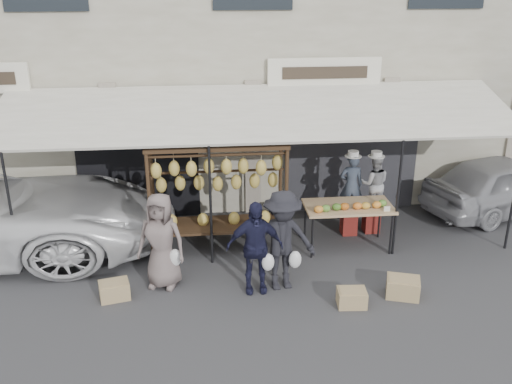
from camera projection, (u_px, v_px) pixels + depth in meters
ground_plane at (273, 292)px, 9.81m from camera, size 90.00×90.00×0.00m
shophouse at (242, 33)px, 14.47m from camera, size 24.00×6.15×7.30m
awning at (259, 114)px, 10.97m from camera, size 10.00×2.35×2.92m
banana_rack at (218, 176)px, 10.62m from camera, size 2.60×0.90×2.24m
produce_table at (349, 208)px, 11.00m from camera, size 1.70×0.90×1.04m
vendor_left at (351, 185)px, 11.56m from camera, size 0.50×0.35×1.30m
vendor_right at (374, 184)px, 11.67m from camera, size 0.68×0.57×1.25m
customer_left at (161, 241)px, 9.71m from camera, size 0.96×0.76×1.71m
customer_mid at (255, 247)px, 9.57m from camera, size 0.97×0.42×1.64m
customer_right at (282, 241)px, 9.63m from camera, size 1.24×0.83×1.79m
stool_left at (349, 224)px, 11.88m from camera, size 0.37×0.37×0.43m
stool_right at (371, 221)px, 11.98m from camera, size 0.38×0.38×0.44m
crate_near_a at (352, 298)px, 9.36m from camera, size 0.49×0.39×0.28m
crate_near_b at (403, 287)px, 9.62m from camera, size 0.64×0.56×0.33m
crate_far at (114, 290)px, 9.57m from camera, size 0.56×0.47×0.29m
sedan at (505, 184)px, 12.80m from camera, size 4.16×2.69×1.32m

